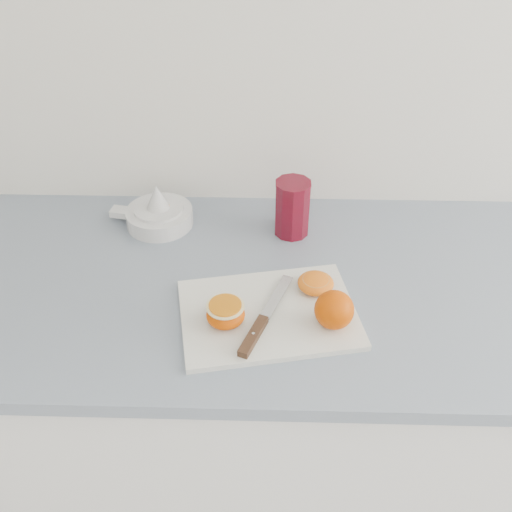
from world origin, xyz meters
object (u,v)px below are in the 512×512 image
at_px(half_orange, 226,314).
at_px(counter, 251,413).
at_px(citrus_juicer, 158,214).
at_px(cutting_board, 268,314).
at_px(red_tumbler, 292,210).

bearing_deg(half_orange, counter, 74.72).
xyz_separation_m(counter, half_orange, (-0.04, -0.14, 0.48)).
bearing_deg(half_orange, citrus_juicer, 118.25).
distance_m(counter, half_orange, 0.50).
xyz_separation_m(half_orange, citrus_juicer, (-0.17, 0.32, -0.01)).
height_order(counter, cutting_board, cutting_board).
height_order(half_orange, red_tumbler, red_tumbler).
xyz_separation_m(counter, citrus_juicer, (-0.21, 0.18, 0.47)).
bearing_deg(red_tumbler, citrus_juicer, 175.33).
height_order(counter, red_tumbler, red_tumbler).
distance_m(cutting_board, citrus_juicer, 0.39).
relative_size(citrus_juicer, red_tumbler, 1.49).
relative_size(half_orange, citrus_juicer, 0.37).
relative_size(cutting_board, half_orange, 4.58).
bearing_deg(citrus_juicer, cutting_board, -49.52).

